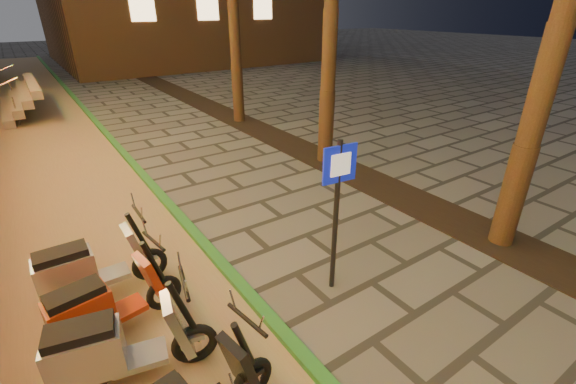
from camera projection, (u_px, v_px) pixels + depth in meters
parking_strip at (60, 175)px, 9.76m from camera, size 3.40×60.00×0.01m
green_curb at (129, 160)px, 10.61m from camera, size 0.18×60.00×0.10m
planting_strip at (378, 184)px, 9.22m from camera, size 1.20×40.00×0.02m
pedestrian_sign at (337, 198)px, 5.22m from camera, size 0.51×0.11×2.33m
scooter_7 at (114, 349)px, 4.12m from camera, size 1.75×0.81×1.23m
scooter_8 at (103, 306)px, 4.75m from camera, size 1.66×0.69×1.17m
scooter_9 at (88, 269)px, 5.38m from camera, size 1.72×0.61×1.22m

